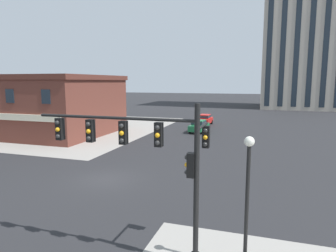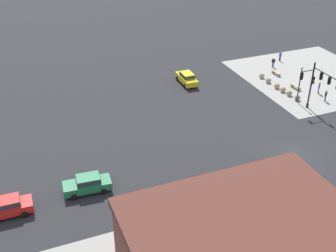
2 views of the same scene
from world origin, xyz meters
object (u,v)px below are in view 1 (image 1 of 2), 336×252
at_px(traffic_signal_main, 154,154).
at_px(car_main_northbound_near, 199,126).
at_px(car_parked_curb, 205,119).
at_px(street_lamp_corner_near, 248,187).

xyz_separation_m(traffic_signal_main, car_main_northbound_near, (-4.55, 29.53, -3.18)).
xyz_separation_m(traffic_signal_main, car_parked_curb, (-5.12, 36.72, -3.18)).
xyz_separation_m(car_main_northbound_near, car_parked_curb, (-0.57, 7.20, 0.00)).
xyz_separation_m(street_lamp_corner_near, car_main_northbound_near, (-8.03, 29.38, -2.23)).
bearing_deg(car_main_northbound_near, car_parked_curb, 94.50).
xyz_separation_m(street_lamp_corner_near, car_parked_curb, (-8.59, 36.58, -2.23)).
bearing_deg(traffic_signal_main, street_lamp_corner_near, 2.41).
relative_size(traffic_signal_main, street_lamp_corner_near, 1.36).
height_order(traffic_signal_main, car_parked_curb, traffic_signal_main).
bearing_deg(street_lamp_corner_near, traffic_signal_main, -177.59).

